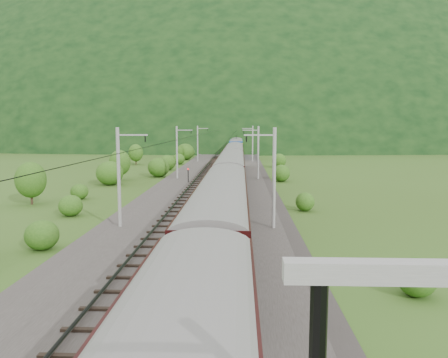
{
  "coord_description": "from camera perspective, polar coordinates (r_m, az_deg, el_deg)",
  "views": [
    {
      "loc": [
        3.57,
        -34.31,
        8.49
      ],
      "look_at": [
        1.73,
        13.04,
        2.6
      ],
      "focal_mm": 35.0,
      "sensor_mm": 36.0,
      "label": 1
    }
  ],
  "objects": [
    {
      "name": "track_left",
      "position": [
        45.44,
        -5.37,
        -3.24
      ],
      "size": [
        2.4,
        220.0,
        0.27
      ],
      "color": "brown",
      "rests_on": "railbed"
    },
    {
      "name": "overhead_wires",
      "position": [
        44.48,
        -2.4,
        5.29
      ],
      "size": [
        4.83,
        198.0,
        0.03
      ],
      "color": "black",
      "rests_on": "ground"
    },
    {
      "name": "vegetation_left",
      "position": [
        47.23,
        -19.0,
        -1.08
      ],
      "size": [
        12.63,
        145.97,
        6.15
      ],
      "color": "#275316",
      "rests_on": "ground"
    },
    {
      "name": "mountain_main",
      "position": [
        294.45,
        1.53,
        5.43
      ],
      "size": [
        504.0,
        360.0,
        244.0
      ],
      "primitive_type": "ellipsoid",
      "color": "black",
      "rests_on": "ground"
    },
    {
      "name": "mountain_ridge",
      "position": [
        356.52,
        -18.15,
        5.37
      ],
      "size": [
        336.0,
        280.0,
        132.0
      ],
      "primitive_type": "ellipsoid",
      "color": "black",
      "rests_on": "ground"
    },
    {
      "name": "signal",
      "position": [
        62.82,
        -4.71,
        0.66
      ],
      "size": [
        0.22,
        0.22,
        2.02
      ],
      "color": "black",
      "rests_on": "railbed"
    },
    {
      "name": "ground",
      "position": [
        35.53,
        -3.64,
        -6.76
      ],
      "size": [
        600.0,
        600.0,
        0.0
      ],
      "primitive_type": "plane",
      "color": "#334B17",
      "rests_on": "ground"
    },
    {
      "name": "railbed",
      "position": [
        45.23,
        -2.35,
        -3.55
      ],
      "size": [
        14.0,
        220.0,
        0.3
      ],
      "primitive_type": "cube",
      "color": "#38332D",
      "rests_on": "ground"
    },
    {
      "name": "hazard_post_far",
      "position": [
        69.05,
        -0.59,
        0.96
      ],
      "size": [
        0.17,
        0.17,
        1.64
      ],
      "primitive_type": "cylinder",
      "color": "red",
      "rests_on": "railbed"
    },
    {
      "name": "catenary_left",
      "position": [
        67.13,
        -6.1,
        3.64
      ],
      "size": [
        2.54,
        192.28,
        8.0
      ],
      "color": "gray",
      "rests_on": "railbed"
    },
    {
      "name": "track_right",
      "position": [
        45.06,
        0.7,
        -3.3
      ],
      "size": [
        2.4,
        220.0,
        0.27
      ],
      "color": "brown",
      "rests_on": "railbed"
    },
    {
      "name": "vegetation_right",
      "position": [
        43.28,
        12.97,
        -2.79
      ],
      "size": [
        6.59,
        93.27,
        2.73
      ],
      "color": "#275316",
      "rests_on": "ground"
    },
    {
      "name": "catenary_right",
      "position": [
        66.48,
        4.42,
        3.62
      ],
      "size": [
        2.54,
        192.28,
        8.0
      ],
      "color": "gray",
      "rests_on": "railbed"
    },
    {
      "name": "train",
      "position": [
        39.22,
        0.49,
        0.13
      ],
      "size": [
        3.18,
        153.33,
        5.55
      ],
      "color": "black",
      "rests_on": "ground"
    },
    {
      "name": "hazard_post_near",
      "position": [
        99.3,
        0.07,
        2.76
      ],
      "size": [
        0.15,
        0.15,
        1.39
      ],
      "primitive_type": "cylinder",
      "color": "red",
      "rests_on": "railbed"
    }
  ]
}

